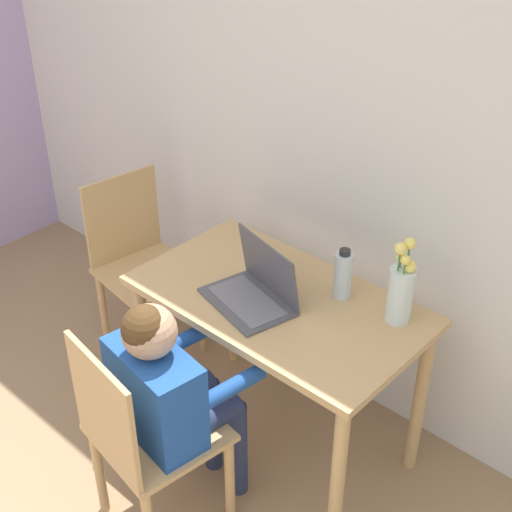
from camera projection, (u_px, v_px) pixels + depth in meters
wall_back at (356, 124)px, 2.68m from camera, size 6.40×0.05×2.50m
dining_table at (278, 321)px, 2.68m from camera, size 1.09×0.62×0.73m
chair_occupied at (143, 438)px, 2.42m from camera, size 0.45×0.45×0.86m
chair_spare at (141, 264)px, 3.33m from camera, size 0.45×0.45×0.86m
person_seated at (168, 386)px, 2.39m from camera, size 0.41×0.47×0.97m
laptop at (256, 288)px, 2.58m from camera, size 0.38×0.30×0.23m
flower_vase at (401, 289)px, 2.44m from camera, size 0.09×0.09×0.33m
water_bottle at (343, 275)px, 2.58m from camera, size 0.07×0.07×0.20m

